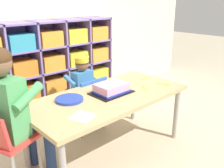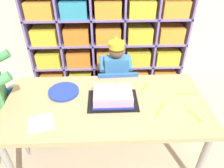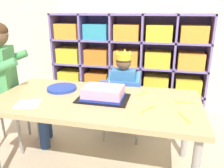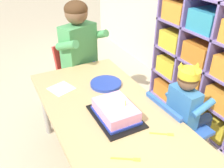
% 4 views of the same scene
% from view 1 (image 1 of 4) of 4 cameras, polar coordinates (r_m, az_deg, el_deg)
% --- Properties ---
extents(ground, '(16.00, 16.00, 0.00)m').
position_cam_1_polar(ground, '(2.37, -0.84, -15.25)').
color(ground, beige).
extents(storage_cubby_shelf, '(1.70, 0.31, 1.11)m').
position_cam_1_polar(storage_cubby_shelf, '(2.96, -14.21, 2.68)').
color(storage_cubby_shelf, '#7F6BB2').
rests_on(storage_cubby_shelf, ground).
extents(activity_table, '(1.42, 0.69, 0.56)m').
position_cam_1_polar(activity_table, '(2.13, -0.91, -3.81)').
color(activity_table, tan).
rests_on(activity_table, ground).
extents(classroom_chair_blue, '(0.37, 0.36, 0.60)m').
position_cam_1_polar(classroom_chair_blue, '(2.56, -5.81, -3.38)').
color(classroom_chair_blue, blue).
rests_on(classroom_chair_blue, ground).
extents(child_with_crown, '(0.30, 0.31, 0.83)m').
position_cam_1_polar(child_with_crown, '(2.58, -7.43, 0.32)').
color(child_with_crown, '#3D7FBC').
rests_on(child_with_crown, ground).
extents(classroom_chair_adult_side, '(0.42, 0.45, 0.68)m').
position_cam_1_polar(classroom_chair_adult_side, '(1.84, -24.04, -11.87)').
color(classroom_chair_adult_side, red).
rests_on(classroom_chair_adult_side, ground).
extents(adult_helper_seated, '(0.49, 0.47, 1.07)m').
position_cam_1_polar(adult_helper_seated, '(1.80, -22.42, -4.37)').
color(adult_helper_seated, '#4C9E5B').
rests_on(adult_helper_seated, ground).
extents(birthday_cake_on_tray, '(0.35, 0.24, 0.12)m').
position_cam_1_polar(birthday_cake_on_tray, '(2.13, -0.16, -1.16)').
color(birthday_cake_on_tray, black).
rests_on(birthday_cake_on_tray, activity_table).
extents(paper_plate_stack, '(0.23, 0.23, 0.02)m').
position_cam_1_polar(paper_plate_stack, '(2.02, -9.88, -3.53)').
color(paper_plate_stack, '#233DA3').
rests_on(paper_plate_stack, activity_table).
extents(paper_napkin_square, '(0.19, 0.19, 0.00)m').
position_cam_1_polar(paper_napkin_square, '(1.74, -6.85, -7.53)').
color(paper_napkin_square, white).
rests_on(paper_napkin_square, activity_table).
extents(fork_by_napkin, '(0.09, 0.13, 0.00)m').
position_cam_1_polar(fork_by_napkin, '(2.30, 7.33, -0.74)').
color(fork_by_napkin, yellow).
rests_on(fork_by_napkin, activity_table).
extents(fork_scattered_mid_table, '(0.07, 0.12, 0.00)m').
position_cam_1_polar(fork_scattered_mid_table, '(2.42, 11.92, 0.01)').
color(fork_scattered_mid_table, yellow).
rests_on(fork_scattered_mid_table, activity_table).
extents(fork_beside_plate_stack, '(0.14, 0.02, 0.00)m').
position_cam_1_polar(fork_beside_plate_stack, '(2.56, 7.69, 1.33)').
color(fork_beside_plate_stack, yellow).
rests_on(fork_beside_plate_stack, activity_table).
extents(fork_at_table_front_edge, '(0.09, 0.12, 0.00)m').
position_cam_1_polar(fork_at_table_front_edge, '(2.42, 1.59, 0.46)').
color(fork_at_table_front_edge, yellow).
rests_on(fork_at_table_front_edge, activity_table).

